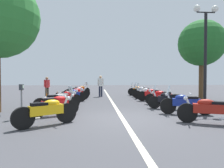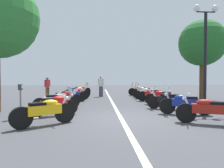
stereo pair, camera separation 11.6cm
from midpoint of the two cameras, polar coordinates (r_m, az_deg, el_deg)
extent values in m
plane|color=#424247|center=(7.31, 2.68, -10.25)|extent=(80.00, 80.00, 0.00)
cube|color=beige|center=(13.21, -0.48, -4.96)|extent=(27.94, 0.16, 0.01)
cylinder|color=black|center=(6.76, -13.88, -8.37)|extent=(0.50, 0.63, 0.67)
cylinder|color=black|center=(6.31, -25.47, -9.18)|extent=(0.50, 0.63, 0.67)
cube|color=#EAB214|center=(6.47, -19.48, -7.24)|extent=(0.83, 1.02, 0.30)
ellipsoid|color=#EAB214|center=(6.50, -18.00, -5.40)|extent=(0.51, 0.58, 0.22)
cube|color=black|center=(6.38, -21.37, -5.75)|extent=(0.49, 0.54, 0.12)
cylinder|color=silver|center=(6.69, -14.36, -5.88)|extent=(0.22, 0.28, 0.58)
cylinder|color=silver|center=(6.63, -14.70, -2.81)|extent=(0.53, 0.39, 0.04)
sphere|color=silver|center=(6.71, -13.52, -4.13)|extent=(0.14, 0.14, 0.14)
cylinder|color=silver|center=(6.56, -23.46, -9.63)|extent=(0.38, 0.50, 0.08)
cylinder|color=black|center=(8.28, -12.43, -6.75)|extent=(0.41, 0.61, 0.61)
cylinder|color=black|center=(7.91, -21.77, -7.19)|extent=(0.41, 0.61, 0.61)
cube|color=red|center=(8.04, -17.00, -5.72)|extent=(0.74, 1.04, 0.30)
ellipsoid|color=red|center=(8.07, -15.78, -4.26)|extent=(0.48, 0.58, 0.22)
cube|color=black|center=(7.97, -18.54, -4.50)|extent=(0.46, 0.55, 0.12)
cylinder|color=silver|center=(8.22, -12.83, -4.70)|extent=(0.20, 0.29, 0.58)
cylinder|color=silver|center=(8.17, -13.11, -2.20)|extent=(0.56, 0.33, 0.04)
sphere|color=silver|center=(8.24, -12.12, -3.28)|extent=(0.14, 0.14, 0.14)
cylinder|color=silver|center=(8.16, -20.11, -7.57)|extent=(0.33, 0.52, 0.08)
cube|color=silver|center=(8.20, -12.59, -1.70)|extent=(0.37, 0.28, 0.32)
cylinder|color=black|center=(9.70, -11.85, -5.49)|extent=(0.39, 0.63, 0.63)
cylinder|color=black|center=(9.37, -20.95, -5.80)|extent=(0.39, 0.63, 0.63)
cube|color=white|center=(9.48, -16.33, -4.58)|extent=(0.74, 1.18, 0.30)
ellipsoid|color=white|center=(9.51, -15.27, -3.35)|extent=(0.45, 0.58, 0.22)
cube|color=black|center=(9.42, -17.64, -3.53)|extent=(0.44, 0.54, 0.12)
cylinder|color=silver|center=(9.65, -12.20, -3.73)|extent=(0.18, 0.29, 0.58)
cylinder|color=silver|center=(9.61, -12.44, -1.60)|extent=(0.58, 0.29, 0.04)
sphere|color=silver|center=(9.67, -11.58, -2.53)|extent=(0.14, 0.14, 0.14)
cylinder|color=silver|center=(9.60, -19.26, -6.17)|extent=(0.30, 0.53, 0.08)
cylinder|color=black|center=(11.32, -10.96, -4.54)|extent=(0.43, 0.60, 0.61)
cylinder|color=black|center=(10.85, -17.56, -4.84)|extent=(0.43, 0.60, 0.61)
cube|color=red|center=(11.05, -14.20, -3.77)|extent=(0.76, 1.03, 0.30)
ellipsoid|color=red|center=(11.10, -13.33, -2.71)|extent=(0.49, 0.58, 0.22)
cube|color=black|center=(10.96, -15.29, -2.87)|extent=(0.47, 0.55, 0.12)
cylinder|color=silver|center=(11.27, -11.25, -3.04)|extent=(0.21, 0.29, 0.58)
cylinder|color=silver|center=(11.23, -11.45, -1.21)|extent=(0.56, 0.35, 0.04)
sphere|color=silver|center=(11.30, -10.74, -2.01)|extent=(0.14, 0.14, 0.14)
cylinder|color=silver|center=(11.12, -16.49, -5.16)|extent=(0.34, 0.52, 0.08)
cylinder|color=black|center=(12.81, -9.39, -3.77)|extent=(0.45, 0.61, 0.64)
cylinder|color=black|center=(12.26, -15.17, -4.04)|extent=(0.45, 0.61, 0.64)
cube|color=navy|center=(12.51, -12.22, -3.09)|extent=(0.79, 1.04, 0.30)
ellipsoid|color=navy|center=(12.56, -11.47, -2.15)|extent=(0.49, 0.58, 0.22)
cube|color=black|center=(12.41, -13.16, -2.29)|extent=(0.47, 0.55, 0.12)
cylinder|color=silver|center=(12.76, -9.63, -2.44)|extent=(0.21, 0.28, 0.58)
cylinder|color=silver|center=(12.72, -9.80, -0.83)|extent=(0.55, 0.36, 0.04)
sphere|color=silver|center=(12.80, -9.20, -1.53)|extent=(0.14, 0.14, 0.14)
cylinder|color=silver|center=(12.54, -14.28, -4.35)|extent=(0.36, 0.51, 0.08)
cylinder|color=black|center=(14.28, -8.36, -3.25)|extent=(0.38, 0.63, 0.63)
cylinder|color=black|center=(13.86, -14.31, -3.42)|extent=(0.38, 0.63, 0.63)
cube|color=red|center=(14.04, -11.30, -2.61)|extent=(0.72, 1.17, 0.30)
ellipsoid|color=red|center=(14.07, -10.60, -1.78)|extent=(0.45, 0.58, 0.22)
cube|color=black|center=(13.96, -12.17, -1.89)|extent=(0.43, 0.54, 0.12)
cylinder|color=silver|center=(14.24, -8.59, -2.05)|extent=(0.18, 0.29, 0.58)
cylinder|color=silver|center=(14.21, -8.75, -0.61)|extent=(0.58, 0.28, 0.04)
sphere|color=silver|center=(14.27, -8.18, -1.24)|extent=(0.14, 0.14, 0.14)
cylinder|color=silver|center=(14.11, -13.28, -3.71)|extent=(0.29, 0.54, 0.08)
cylinder|color=black|center=(15.72, -8.00, -2.72)|extent=(0.40, 0.68, 0.68)
cylinder|color=black|center=(15.28, -13.33, -2.87)|extent=(0.40, 0.68, 0.68)
cube|color=silver|center=(15.47, -10.63, -2.13)|extent=(0.72, 1.16, 0.30)
ellipsoid|color=silver|center=(15.51, -10.00, -1.38)|extent=(0.45, 0.58, 0.22)
cube|color=black|center=(15.40, -11.41, -1.48)|extent=(0.43, 0.54, 0.12)
cylinder|color=silver|center=(15.68, -8.21, -1.63)|extent=(0.18, 0.29, 0.58)
cylinder|color=silver|center=(15.65, -8.35, -0.32)|extent=(0.58, 0.29, 0.04)
sphere|color=silver|center=(15.71, -7.84, -0.90)|extent=(0.14, 0.14, 0.14)
cylinder|color=silver|center=(15.54, -12.41, -3.17)|extent=(0.29, 0.54, 0.08)
cylinder|color=black|center=(17.40, -8.07, -2.32)|extent=(0.45, 0.66, 0.67)
cylinder|color=black|center=(16.83, -12.74, -2.47)|extent=(0.45, 0.66, 0.67)
cube|color=red|center=(17.09, -10.37, -1.80)|extent=(0.80, 1.14, 0.30)
ellipsoid|color=red|center=(17.15, -9.82, -1.11)|extent=(0.48, 0.58, 0.22)
cube|color=black|center=(17.00, -11.06, -1.21)|extent=(0.46, 0.55, 0.12)
cylinder|color=silver|center=(17.36, -8.25, -1.34)|extent=(0.20, 0.29, 0.58)
cylinder|color=silver|center=(17.33, -8.37, -0.15)|extent=(0.56, 0.33, 0.04)
sphere|color=silver|center=(17.40, -7.92, -0.67)|extent=(0.14, 0.14, 0.14)
cylinder|color=silver|center=(17.11, -12.00, -2.74)|extent=(0.33, 0.52, 0.08)
cylinder|color=black|center=(19.04, -7.70, -2.04)|extent=(0.46, 0.62, 0.64)
cylinder|color=black|center=(18.41, -11.60, -2.18)|extent=(0.46, 0.62, 0.64)
cube|color=orange|center=(18.70, -9.62, -1.56)|extent=(0.81, 1.07, 0.30)
ellipsoid|color=orange|center=(18.78, -9.13, -0.93)|extent=(0.50, 0.58, 0.22)
cube|color=black|center=(18.60, -10.23, -1.02)|extent=(0.47, 0.54, 0.12)
cylinder|color=silver|center=(19.00, -7.86, -1.14)|extent=(0.21, 0.28, 0.58)
cylinder|color=silver|center=(18.97, -7.97, -0.06)|extent=(0.55, 0.36, 0.04)
sphere|color=silver|center=(19.04, -7.57, -0.53)|extent=(0.14, 0.14, 0.14)
cylinder|color=silver|center=(18.70, -11.04, -2.42)|extent=(0.36, 0.51, 0.08)
cube|color=silver|center=(19.00, -7.76, 0.16)|extent=(0.37, 0.29, 0.32)
cylinder|color=black|center=(7.06, 20.99, -8.04)|extent=(0.38, 0.66, 0.66)
cube|color=maroon|center=(7.12, 27.17, -6.56)|extent=(0.69, 1.18, 0.30)
ellipsoid|color=maroon|center=(7.07, 25.74, -4.97)|extent=(0.44, 0.58, 0.22)
cube|color=black|center=(7.14, 28.93, -5.10)|extent=(0.42, 0.54, 0.12)
cylinder|color=silver|center=(7.03, 21.50, -5.62)|extent=(0.17, 0.29, 0.58)
cylinder|color=silver|center=(6.99, 21.86, -2.69)|extent=(0.59, 0.27, 0.04)
sphere|color=silver|center=(7.00, 20.62, -3.99)|extent=(0.14, 0.14, 0.14)
cylinder|color=black|center=(8.53, 15.95, -6.32)|extent=(0.32, 0.69, 0.67)
cylinder|color=black|center=(8.75, 25.52, -6.21)|extent=(0.32, 0.69, 0.67)
cube|color=navy|center=(8.59, 20.81, -5.10)|extent=(0.57, 1.14, 0.30)
ellipsoid|color=navy|center=(8.54, 19.62, -3.77)|extent=(0.39, 0.57, 0.22)
cube|color=black|center=(8.61, 22.27, -3.89)|extent=(0.38, 0.53, 0.12)
cylinder|color=silver|center=(8.50, 16.37, -4.32)|extent=(0.15, 0.30, 0.58)
cylinder|color=silver|center=(8.47, 16.65, -1.89)|extent=(0.61, 0.21, 0.04)
sphere|color=silver|center=(8.47, 15.63, -2.97)|extent=(0.14, 0.14, 0.14)
cylinder|color=silver|center=(8.53, 23.89, -7.08)|extent=(0.23, 0.55, 0.08)
cube|color=silver|center=(8.46, 16.12, -1.42)|extent=(0.38, 0.22, 0.32)
cylinder|color=black|center=(9.88, 12.15, -5.34)|extent=(0.36, 0.64, 0.64)
cylinder|color=black|center=(9.86, 20.76, -5.42)|extent=(0.36, 0.64, 0.64)
cube|color=black|center=(9.82, 16.46, -4.35)|extent=(0.67, 1.15, 0.30)
ellipsoid|color=black|center=(9.81, 15.41, -3.18)|extent=(0.43, 0.58, 0.22)
cube|color=black|center=(9.81, 17.75, -3.32)|extent=(0.42, 0.54, 0.12)
cylinder|color=silver|center=(9.85, 12.50, -3.61)|extent=(0.17, 0.30, 0.58)
cylinder|color=silver|center=(9.82, 12.75, -1.52)|extent=(0.59, 0.27, 0.04)
sphere|color=silver|center=(9.84, 11.87, -2.45)|extent=(0.14, 0.14, 0.14)
cylinder|color=silver|center=(9.68, 19.06, -6.10)|extent=(0.28, 0.54, 0.08)
cube|color=silver|center=(9.82, 12.29, -1.11)|extent=(0.38, 0.25, 0.32)
cylinder|color=black|center=(11.43, 11.09, -4.41)|extent=(0.33, 0.65, 0.64)
cylinder|color=black|center=(11.44, 17.99, -4.45)|extent=(0.33, 0.65, 0.64)
cube|color=red|center=(11.40, 14.55, -3.54)|extent=(0.59, 1.08, 0.30)
ellipsoid|color=red|center=(11.38, 13.65, -2.53)|extent=(0.41, 0.58, 0.22)
cube|color=black|center=(11.39, 15.66, -2.64)|extent=(0.40, 0.54, 0.12)
cylinder|color=silver|center=(11.40, 11.40, -2.91)|extent=(0.16, 0.30, 0.58)
cylinder|color=silver|center=(11.38, 11.61, -1.11)|extent=(0.60, 0.23, 0.04)
sphere|color=silver|center=(11.39, 10.86, -1.90)|extent=(0.14, 0.14, 0.14)
cylinder|color=silver|center=(11.26, 16.65, -5.02)|extent=(0.25, 0.55, 0.08)
cylinder|color=black|center=(13.04, 8.78, -3.59)|extent=(0.39, 0.67, 0.67)
cylinder|color=black|center=(12.87, 15.19, -3.70)|extent=(0.39, 0.67, 0.67)
cube|color=red|center=(12.92, 11.97, -2.85)|extent=(0.69, 1.13, 0.30)
ellipsoid|color=red|center=(12.93, 11.18, -1.96)|extent=(0.44, 0.58, 0.22)
cube|color=black|center=(12.88, 12.94, -2.07)|extent=(0.43, 0.54, 0.12)
cylinder|color=silver|center=(13.01, 9.05, -2.28)|extent=(0.18, 0.29, 0.58)
cylinder|color=silver|center=(12.98, 9.23, -0.70)|extent=(0.59, 0.28, 0.04)
sphere|color=silver|center=(13.02, 8.57, -1.40)|extent=(0.14, 0.14, 0.14)
cylinder|color=silver|center=(12.72, 13.82, -4.20)|extent=(0.29, 0.54, 0.08)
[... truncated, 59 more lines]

